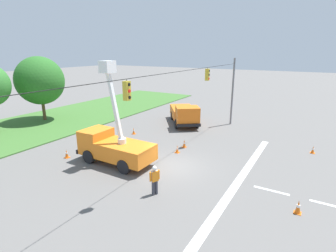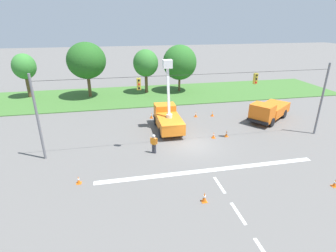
{
  "view_description": "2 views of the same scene",
  "coord_description": "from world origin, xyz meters",
  "views": [
    {
      "loc": [
        -14.95,
        -8.32,
        7.94
      ],
      "look_at": [
        2.09,
        1.71,
        2.23
      ],
      "focal_mm": 28.0,
      "sensor_mm": 36.0,
      "label": 1
    },
    {
      "loc": [
        -6.73,
        -21.2,
        10.93
      ],
      "look_at": [
        -2.17,
        1.1,
        1.63
      ],
      "focal_mm": 28.0,
      "sensor_mm": 36.0,
      "label": 2
    }
  ],
  "objects": [
    {
      "name": "lane_markings",
      "position": [
        0.0,
        -6.08,
        0.0
      ],
      "size": [
        17.6,
        15.25,
        0.01
      ],
      "color": "silver",
      "rests_on": "ground"
    },
    {
      "name": "traffic_cone_near_bucket",
      "position": [
        -1.67,
        -8.13,
        0.35
      ],
      "size": [
        0.36,
        0.36,
        0.72
      ],
      "color": "orange",
      "rests_on": "ground"
    },
    {
      "name": "traffic_cone_lane_edge_b",
      "position": [
        7.86,
        -8.38,
        0.29
      ],
      "size": [
        0.36,
        0.36,
        0.61
      ],
      "color": "orange",
      "rests_on": "ground"
    },
    {
      "name": "traffic_cone_far_left",
      "position": [
        2.52,
        7.24,
        0.29
      ],
      "size": [
        0.36,
        0.36,
        0.61
      ],
      "color": "orange",
      "rests_on": "ground"
    },
    {
      "name": "road_worker",
      "position": [
        -3.83,
        -0.9,
        1.0
      ],
      "size": [
        0.59,
        0.4,
        1.77
      ],
      "color": "#383842",
      "rests_on": "ground"
    },
    {
      "name": "utility_truck_bucket_lift",
      "position": [
        -1.58,
        4.15,
        1.37
      ],
      "size": [
        2.47,
        5.82,
        7.29
      ],
      "color": "orange",
      "rests_on": "ground"
    },
    {
      "name": "traffic_cone_lane_edge_a",
      "position": [
        2.43,
        1.04,
        0.3
      ],
      "size": [
        0.36,
        0.36,
        0.63
      ],
      "color": "orange",
      "rests_on": "ground"
    },
    {
      "name": "traffic_cone_foreground_right",
      "position": [
        4.57,
        7.1,
        0.3
      ],
      "size": [
        0.36,
        0.36,
        0.63
      ],
      "color": "orange",
      "rests_on": "ground"
    },
    {
      "name": "utility_truck_support_near",
      "position": [
        10.36,
        4.46,
        1.17
      ],
      "size": [
        6.64,
        5.79,
        2.35
      ],
      "color": "orange",
      "rests_on": "ground"
    },
    {
      "name": "tree_east",
      "position": [
        3.43,
        19.34,
        4.65
      ],
      "size": [
        5.27,
        5.36,
        7.35
      ],
      "color": "brown",
      "rests_on": "ground"
    },
    {
      "name": "ground_plane",
      "position": [
        0.0,
        0.0,
        0.0
      ],
      "size": [
        200.0,
        200.0,
        0.0
      ],
      "primitive_type": "plane",
      "color": "#605E5B"
    },
    {
      "name": "signal_gantry",
      "position": [
        0.09,
        -0.0,
        4.25
      ],
      "size": [
        26.2,
        0.33,
        7.2
      ],
      "color": "slate",
      "rests_on": "ground"
    },
    {
      "name": "traffic_cone_mid_right",
      "position": [
        3.82,
        1.12,
        0.32
      ],
      "size": [
        0.36,
        0.36,
        0.67
      ],
      "color": "orange",
      "rests_on": "ground"
    },
    {
      "name": "grass_verge",
      "position": [
        0.0,
        18.0,
        0.05
      ],
      "size": [
        56.0,
        12.0,
        0.1
      ],
      "primitive_type": "cube",
      "color": "#3D6B2D",
      "rests_on": "ground"
    },
    {
      "name": "traffic_cone_foreground_left",
      "position": [
        -2.8,
        7.86,
        0.33
      ],
      "size": [
        0.36,
        0.36,
        0.67
      ],
      "color": "orange",
      "rests_on": "ground"
    }
  ]
}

